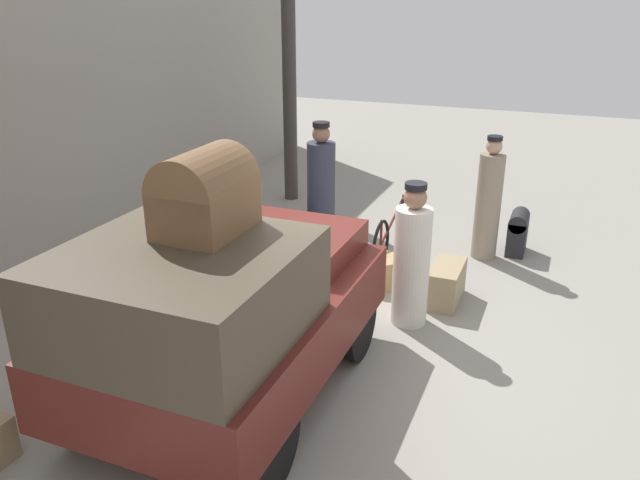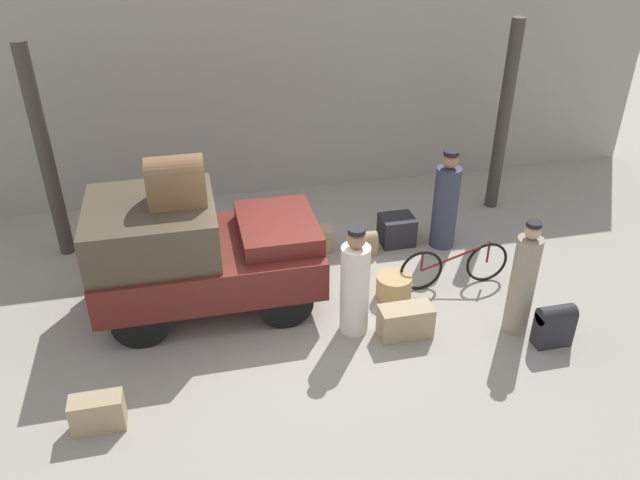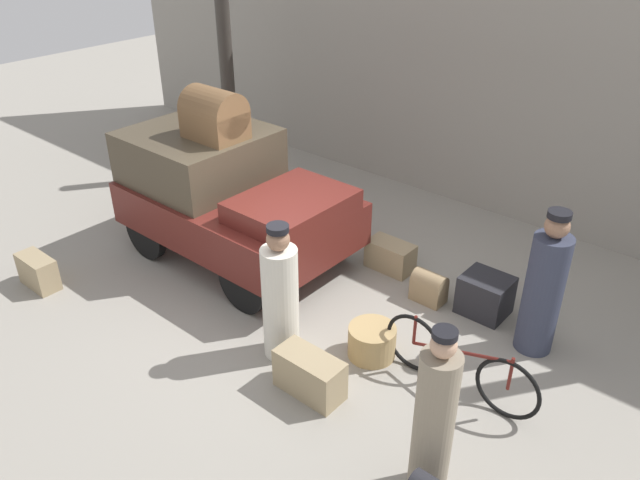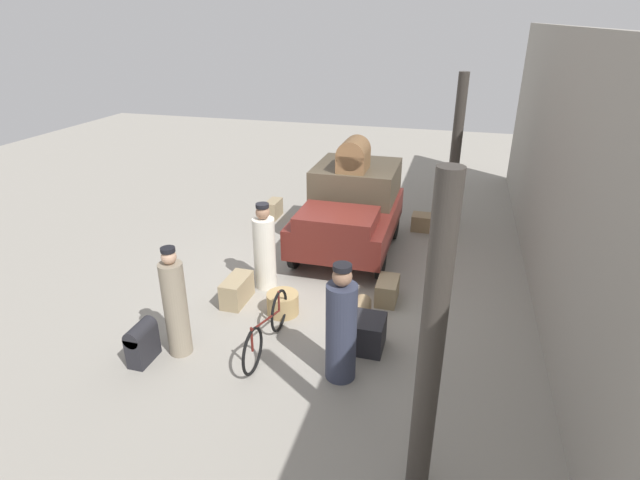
{
  "view_description": "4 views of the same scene",
  "coord_description": "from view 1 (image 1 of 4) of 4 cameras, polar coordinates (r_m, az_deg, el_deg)",
  "views": [
    {
      "loc": [
        -5.72,
        -2.23,
        3.49
      ],
      "look_at": [
        0.2,
        0.2,
        0.95
      ],
      "focal_mm": 35.0,
      "sensor_mm": 36.0,
      "label": 1
    },
    {
      "loc": [
        -1.57,
        -7.55,
        5.58
      ],
      "look_at": [
        0.2,
        0.2,
        0.95
      ],
      "focal_mm": 35.0,
      "sensor_mm": 36.0,
      "label": 2
    },
    {
      "loc": [
        4.41,
        -4.74,
        4.66
      ],
      "look_at": [
        0.2,
        0.2,
        0.95
      ],
      "focal_mm": 35.0,
      "sensor_mm": 36.0,
      "label": 3
    },
    {
      "loc": [
        8.13,
        2.41,
        4.62
      ],
      "look_at": [
        0.2,
        0.2,
        0.95
      ],
      "focal_mm": 28.0,
      "sensor_mm": 36.0,
      "label": 4
    }
  ],
  "objects": [
    {
      "name": "wicker_basket",
      "position": [
        8.01,
        5.29,
        -2.81
      ],
      "size": [
        0.54,
        0.54,
        0.37
      ],
      "color": "tan",
      "rests_on": "ground"
    },
    {
      "name": "porter_carrying_trunk",
      "position": [
        9.39,
        0.1,
        4.98
      ],
      "size": [
        0.42,
        0.42,
        1.76
      ],
      "color": "#33384C",
      "rests_on": "ground"
    },
    {
      "name": "trunk_umber_medium",
      "position": [
        7.68,
        11.45,
        -3.91
      ],
      "size": [
        0.74,
        0.35,
        0.47
      ],
      "color": "#9E8966",
      "rests_on": "ground"
    },
    {
      "name": "station_building_facade",
      "position": [
        8.61,
        -25.71,
        11.27
      ],
      "size": [
        16.0,
        0.15,
        4.5
      ],
      "color": "gray",
      "rests_on": "ground"
    },
    {
      "name": "trunk_on_truck_roof",
      "position": [
        4.96,
        -10.49,
        4.05
      ],
      "size": [
        0.78,
        0.58,
        0.66
      ],
      "color": "brown",
      "rests_on": "truck"
    },
    {
      "name": "suitcase_black_upright",
      "position": [
        8.38,
        -3.61,
        -1.45
      ],
      "size": [
        0.42,
        0.27,
        0.42
      ],
      "color": "#937A56",
      "rests_on": "ground"
    },
    {
      "name": "canopy_pillar_right",
      "position": [
        11.03,
        -2.79,
        12.67
      ],
      "size": [
        0.24,
        0.24,
        3.55
      ],
      "color": "#38332D",
      "rests_on": "ground"
    },
    {
      "name": "truck",
      "position": [
        5.49,
        -8.89,
        -6.29
      ],
      "size": [
        3.21,
        1.89,
        1.73
      ],
      "color": "black",
      "rests_on": "ground"
    },
    {
      "name": "ground_plane",
      "position": [
        7.07,
        0.89,
        -7.96
      ],
      "size": [
        30.0,
        30.0,
        0.0
      ],
      "primitive_type": "plane",
      "color": "gray"
    },
    {
      "name": "porter_with_bicycle",
      "position": [
        6.93,
        8.37,
        -1.95
      ],
      "size": [
        0.4,
        0.4,
        1.64
      ],
      "color": "silver",
      "rests_on": "ground"
    },
    {
      "name": "bicycle",
      "position": [
        8.88,
        6.61,
        0.82
      ],
      "size": [
        1.79,
        0.04,
        0.73
      ],
      "color": "black",
      "rests_on": "ground"
    },
    {
      "name": "trunk_wicker_pale",
      "position": [
        7.87,
        -8.25,
        -3.31
      ],
      "size": [
        0.65,
        0.36,
        0.4
      ],
      "color": "#9E8966",
      "rests_on": "ground"
    },
    {
      "name": "suitcase_small_leather",
      "position": [
        9.01,
        -3.14,
        0.55
      ],
      "size": [
        0.58,
        0.5,
        0.51
      ],
      "color": "#232328",
      "rests_on": "ground"
    },
    {
      "name": "trunk_barrel_dark",
      "position": [
        9.33,
        17.64,
        0.81
      ],
      "size": [
        0.51,
        0.25,
        0.62
      ],
      "color": "#232328",
      "rests_on": "ground"
    },
    {
      "name": "porter_lifting_near_truck",
      "position": [
        8.9,
        15.14,
        3.28
      ],
      "size": [
        0.35,
        0.35,
        1.73
      ],
      "color": "gray",
      "rests_on": "ground"
    }
  ]
}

